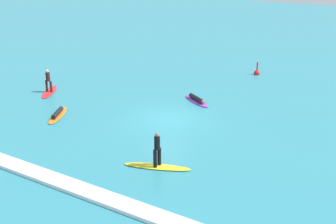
# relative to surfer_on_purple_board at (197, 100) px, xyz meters

# --- Properties ---
(ground_plane) EXTENTS (120.00, 120.00, 0.00)m
(ground_plane) POSITION_rel_surfer_on_purple_board_xyz_m (-0.04, -3.76, -0.14)
(ground_plane) COLOR teal
(ground_plane) RESTS_ON ground
(surfer_on_purple_board) EXTENTS (2.70, 2.02, 0.40)m
(surfer_on_purple_board) POSITION_rel_surfer_on_purple_board_xyz_m (0.00, 0.00, 0.00)
(surfer_on_purple_board) COLOR purple
(surfer_on_purple_board) RESTS_ON ground_plane
(surfer_on_red_board) EXTENTS (2.21, 2.98, 1.71)m
(surfer_on_red_board) POSITION_rel_surfer_on_purple_board_xyz_m (-10.20, -3.75, 0.26)
(surfer_on_red_board) COLOR red
(surfer_on_red_board) RESTS_ON ground_plane
(surfer_on_orange_board) EXTENTS (1.90, 2.92, 0.38)m
(surfer_on_orange_board) POSITION_rel_surfer_on_purple_board_xyz_m (-6.31, -6.83, -0.01)
(surfer_on_orange_board) COLOR orange
(surfer_on_orange_board) RESTS_ON ground_plane
(surfer_on_yellow_board) EXTENTS (3.30, 1.71, 1.84)m
(surfer_on_yellow_board) POSITION_rel_surfer_on_purple_board_xyz_m (2.67, -9.28, 0.25)
(surfer_on_yellow_board) COLOR yellow
(surfer_on_yellow_board) RESTS_ON ground_plane
(marker_buoy) EXTENTS (0.49, 0.49, 1.17)m
(marker_buoy) POSITION_rel_surfer_on_purple_board_xyz_m (1.21, 8.51, 0.03)
(marker_buoy) COLOR red
(marker_buoy) RESTS_ON ground_plane
(wave_crest) EXTENTS (20.92, 0.90, 0.18)m
(wave_crest) POSITION_rel_surfer_on_purple_board_xyz_m (-0.04, -12.82, -0.05)
(wave_crest) COLOR white
(wave_crest) RESTS_ON ground_plane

